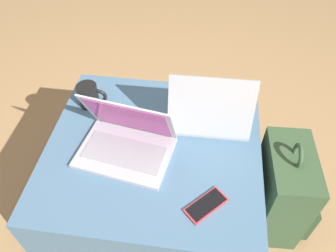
{
  "coord_description": "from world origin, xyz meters",
  "views": [
    {
      "loc": [
        0.17,
        -0.79,
        1.47
      ],
      "look_at": [
        0.05,
        0.04,
        0.54
      ],
      "focal_mm": 35.0,
      "sensor_mm": 36.0,
      "label": 1
    }
  ],
  "objects": [
    {
      "name": "backpack",
      "position": [
        0.56,
        0.02,
        0.22
      ],
      "size": [
        0.25,
        0.34,
        0.52
      ],
      "rotation": [
        0.0,
        0.0,
        1.62
      ],
      "color": "#385133",
      "rests_on": "ground_plane"
    },
    {
      "name": "cell_phone",
      "position": [
        0.22,
        -0.23,
        0.47
      ],
      "size": [
        0.15,
        0.15,
        0.01
      ],
      "rotation": [
        0.0,
        0.0,
        5.5
      ],
      "color": "red",
      "rests_on": "ottoman"
    },
    {
      "name": "laptop_near",
      "position": [
        -0.1,
        -0.03,
        0.51
      ],
      "size": [
        0.38,
        0.3,
        0.24
      ],
      "rotation": [
        0.0,
        0.0,
        -0.16
      ],
      "color": "#B7B7BC",
      "rests_on": "ottoman"
    },
    {
      "name": "ottoman",
      "position": [
        0.0,
        0.0,
        0.23
      ],
      "size": [
        0.84,
        0.79,
        0.46
      ],
      "color": "#2A3D4E",
      "rests_on": "ground_plane"
    },
    {
      "name": "ground_plane",
      "position": [
        0.0,
        0.0,
        0.0
      ],
      "size": [
        14.0,
        14.0,
        0.0
      ],
      "primitive_type": "plane",
      "color": "tan"
    },
    {
      "name": "laptop_far",
      "position": [
        0.21,
        0.16,
        0.52
      ],
      "size": [
        0.33,
        0.26,
        0.26
      ],
      "rotation": [
        0.0,
        0.0,
        3.16
      ],
      "color": "#B7B7BC",
      "rests_on": "ottoman"
    },
    {
      "name": "coffee_mug",
      "position": [
        -0.31,
        0.2,
        0.51
      ],
      "size": [
        0.13,
        0.09,
        0.1
      ],
      "color": "black",
      "rests_on": "ottoman"
    }
  ]
}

